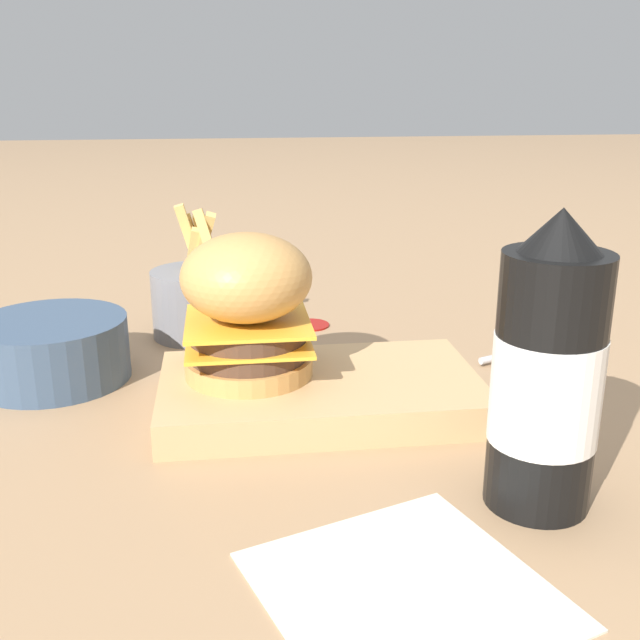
# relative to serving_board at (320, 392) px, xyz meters

# --- Properties ---
(ground_plane) EXTENTS (6.00, 6.00, 0.00)m
(ground_plane) POSITION_rel_serving_board_xyz_m (0.05, -0.03, -0.01)
(ground_plane) COLOR #9E7A56
(serving_board) EXTENTS (0.27, 0.16, 0.03)m
(serving_board) POSITION_rel_serving_board_xyz_m (0.00, 0.00, 0.00)
(serving_board) COLOR tan
(serving_board) RESTS_ON ground_plane
(burger) EXTENTS (0.11, 0.11, 0.12)m
(burger) POSITION_rel_serving_board_xyz_m (0.06, -0.01, 0.08)
(burger) COLOR tan
(burger) RESTS_ON serving_board
(ketchup_bottle) EXTENTS (0.07, 0.07, 0.19)m
(ketchup_bottle) POSITION_rel_serving_board_xyz_m (-0.12, 0.16, 0.07)
(ketchup_bottle) COLOR black
(ketchup_bottle) RESTS_ON ground_plane
(fries_basket) EXTENTS (0.09, 0.09, 0.14)m
(fries_basket) POSITION_rel_serving_board_xyz_m (0.11, -0.21, 0.03)
(fries_basket) COLOR slate
(fries_basket) RESTS_ON ground_plane
(side_bowl) EXTENTS (0.14, 0.14, 0.06)m
(side_bowl) POSITION_rel_serving_board_xyz_m (0.24, -0.10, 0.02)
(side_bowl) COLOR #384C66
(side_bowl) RESTS_ON ground_plane
(spoon) EXTENTS (0.16, 0.08, 0.01)m
(spoon) POSITION_rel_serving_board_xyz_m (-0.28, -0.12, -0.01)
(spoon) COLOR silver
(spoon) RESTS_ON ground_plane
(ketchup_puddle) EXTENTS (0.04, 0.04, 0.00)m
(ketchup_puddle) POSITION_rel_serving_board_xyz_m (-0.02, -0.22, -0.01)
(ketchup_puddle) COLOR #9E140F
(ketchup_puddle) RESTS_ON ground_plane
(parchment_square) EXTENTS (0.19, 0.19, 0.00)m
(parchment_square) POSITION_rel_serving_board_xyz_m (-0.01, 0.24, -0.01)
(parchment_square) COLOR beige
(parchment_square) RESTS_ON ground_plane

